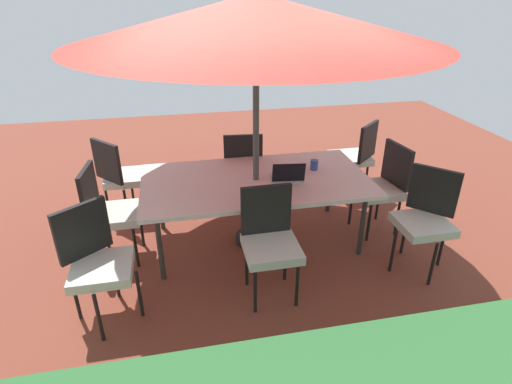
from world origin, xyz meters
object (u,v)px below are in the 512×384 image
Objects in this scene: chair_north at (270,239)px; chair_southeast at (121,174)px; chair_northeast at (97,259)px; chair_west at (383,184)px; chair_northwest at (426,216)px; chair_south at (243,165)px; chair_southwest at (355,154)px; dining_table at (256,183)px; cup at (314,165)px; patio_umbrella at (256,20)px; chair_east at (108,209)px; laptop at (287,176)px.

chair_southeast is at bearing 128.93° from chair_north.
chair_west is at bearing -20.90° from chair_northeast.
chair_southeast is 1.00× the size of chair_west.
chair_south is at bearing 179.65° from chair_northwest.
chair_southwest is (0.01, -1.57, 0.00)m from chair_northwest.
chair_northwest is 2.10m from chair_south.
chair_southwest is at bearing 167.94° from chair_west.
cup reaches higher than dining_table.
patio_umbrella is at bearing -161.88° from chair_southeast.
chair_east is (2.90, -0.73, 0.00)m from chair_northwest.
chair_south is 1.00× the size of chair_east.
chair_northwest is at bearing 153.02° from dining_table.
chair_northeast is 1.00× the size of chair_east.
laptop is at bearing 162.98° from patio_umbrella.
patio_umbrella is at bearing -6.77° from chair_northeast.
chair_southwest is at bearing -67.56° from chair_east.
dining_table is at bearing -6.77° from chair_northeast.
chair_northeast reaches higher than dining_table.
laptop is (-0.35, -0.73, 0.22)m from chair_north.
dining_table is 2.31× the size of chair_east.
laptop is (-0.30, 0.09, -1.43)m from patio_umbrella.
chair_north is 9.43× the size of cup.
chair_west is (-2.78, 0.84, 0.00)m from chair_southeast.
chair_northwest is 2.81× the size of laptop.
laptop is at bearing -163.58° from chair_northwest.
chair_west is 0.86m from chair_southwest.
chair_northwest is 1.00× the size of chair_southwest.
patio_umbrella is 2.20m from chair_east.
chair_north and chair_southwest have the same top height.
dining_table is 2.31× the size of chair_northwest.
chair_west is 9.43× the size of cup.
chair_southwest is (-1.44, -0.83, -1.66)m from patio_umbrella.
chair_north is (-1.40, -0.01, 0.00)m from chair_northeast.
dining_table is 1.62m from chair_southeast.
patio_umbrella is at bearing -99.29° from chair_west.
chair_northeast is at bearing -11.39° from chair_southwest.
chair_northwest is (-1.46, 0.74, -0.13)m from dining_table.
chair_north is at bearing 71.73° from laptop.
patio_umbrella reaches higher than chair_west.
chair_west is at bearing 155.46° from chair_south.
chair_north and chair_east have the same top height.
dining_table is 1.64m from chair_northwest.
chair_southeast is at bearing -40.79° from chair_southwest.
dining_table is at bearing -83.28° from chair_east.
cup is at bearing -109.15° from chair_west.
chair_northeast is (1.45, 0.83, -1.66)m from patio_umbrella.
chair_northeast is at bearing 29.88° from patio_umbrella.
chair_west reaches higher than dining_table.
chair_northwest is 9.43× the size of cup.
chair_northeast is 1.00× the size of chair_south.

